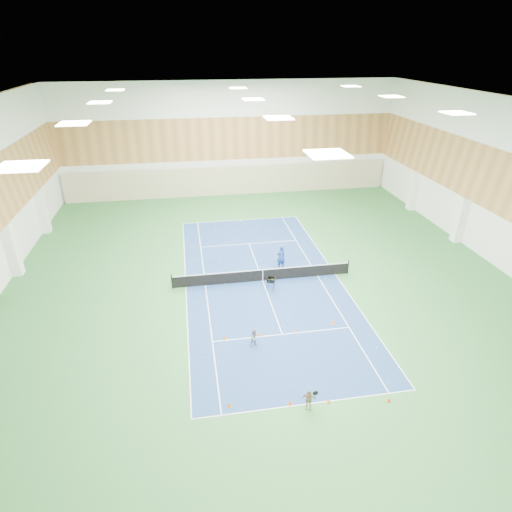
{
  "coord_description": "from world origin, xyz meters",
  "views": [
    {
      "loc": [
        -4.93,
        -26.24,
        15.41
      ],
      "look_at": [
        -0.47,
        0.09,
        2.0
      ],
      "focal_mm": 30.0,
      "sensor_mm": 36.0,
      "label": 1
    }
  ],
  "objects_px": {
    "child_court": "(255,338)",
    "child_apron": "(309,399)",
    "ball_cart": "(271,284)",
    "tennis_net": "(263,274)",
    "coach": "(281,257)"
  },
  "relations": [
    {
      "from": "coach",
      "to": "child_court",
      "type": "height_order",
      "value": "coach"
    },
    {
      "from": "child_court",
      "to": "ball_cart",
      "type": "height_order",
      "value": "child_court"
    },
    {
      "from": "child_apron",
      "to": "ball_cart",
      "type": "bearing_deg",
      "value": 104.77
    },
    {
      "from": "tennis_net",
      "to": "child_court",
      "type": "relative_size",
      "value": 11.02
    },
    {
      "from": "tennis_net",
      "to": "child_court",
      "type": "bearing_deg",
      "value": -103.85
    },
    {
      "from": "child_court",
      "to": "child_apron",
      "type": "height_order",
      "value": "child_court"
    },
    {
      "from": "tennis_net",
      "to": "coach",
      "type": "height_order",
      "value": "coach"
    },
    {
      "from": "coach",
      "to": "tennis_net",
      "type": "bearing_deg",
      "value": 26.89
    },
    {
      "from": "child_apron",
      "to": "child_court",
      "type": "bearing_deg",
      "value": 125.81
    },
    {
      "from": "child_court",
      "to": "child_apron",
      "type": "bearing_deg",
      "value": -86.07
    },
    {
      "from": "child_court",
      "to": "ball_cart",
      "type": "bearing_deg",
      "value": 55.42
    },
    {
      "from": "tennis_net",
      "to": "child_apron",
      "type": "distance_m",
      "value": 12.13
    },
    {
      "from": "tennis_net",
      "to": "ball_cart",
      "type": "relative_size",
      "value": 13.87
    },
    {
      "from": "coach",
      "to": "child_apron",
      "type": "height_order",
      "value": "coach"
    },
    {
      "from": "coach",
      "to": "ball_cart",
      "type": "xyz_separation_m",
      "value": [
        -1.34,
        -2.91,
        -0.51
      ]
    }
  ]
}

